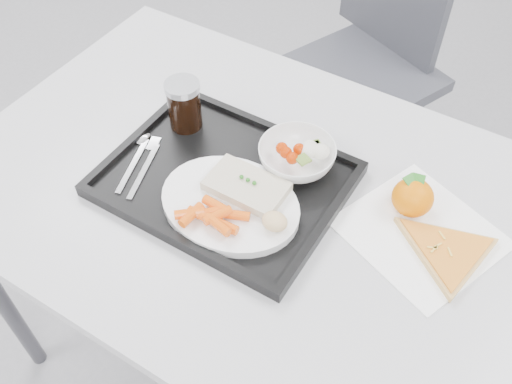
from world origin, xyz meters
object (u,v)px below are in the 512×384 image
tray (225,180)px  pizza_slice (447,252)px  chair (373,40)px  tangerine (413,197)px  dinner_plate (230,204)px  cola_glass (184,104)px  salad_bowl (297,156)px  table (257,211)px

tray → pizza_slice: size_ratio=1.74×
chair → pizza_slice: (0.47, -0.83, 0.22)m
tangerine → pizza_slice: 0.12m
dinner_plate → cola_glass: size_ratio=2.50×
cola_glass → pizza_slice: bearing=-2.2°
chair → salad_bowl: 0.85m
chair → tray: size_ratio=2.07×
table → tangerine: tangerine is taller
tangerine → tray: bearing=-159.0°
dinner_plate → tangerine: (0.28, 0.18, 0.01)m
cola_glass → pizza_slice: cola_glass is taller
chair → salad_bowl: bearing=-79.5°
salad_bowl → cola_glass: bearing=-175.7°
tray → salad_bowl: 0.15m
cola_glass → tangerine: size_ratio=1.15×
salad_bowl → cola_glass: 0.26m
chair → cola_glass: size_ratio=8.61×
table → chair: bearing=97.0°
dinner_plate → tangerine: 0.34m
table → tangerine: 0.31m
table → salad_bowl: (0.04, 0.09, 0.11)m
pizza_slice → tangerine: bearing=146.1°
tray → cola_glass: 0.19m
tray → cola_glass: cola_glass is taller
table → chair: 0.90m
chair → tangerine: 0.89m
table → cola_glass: bearing=162.9°
dinner_plate → pizza_slice: size_ratio=1.04×
salad_bowl → tangerine: 0.23m
tray → pizza_slice: bearing=8.5°
dinner_plate → chair: bearing=95.7°
chair → pizza_slice: chair is taller
salad_bowl → pizza_slice: bearing=-7.2°
dinner_plate → salad_bowl: 0.17m
chair → dinner_plate: chair is taller
tray → cola_glass: size_ratio=4.17×
dinner_plate → cola_glass: 0.25m
pizza_slice → salad_bowl: bearing=172.8°
tangerine → pizza_slice: size_ratio=0.36×
cola_glass → tangerine: 0.49m
dinner_plate → pizza_slice: (0.38, 0.12, -0.01)m
table → cola_glass: (-0.22, 0.07, 0.14)m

